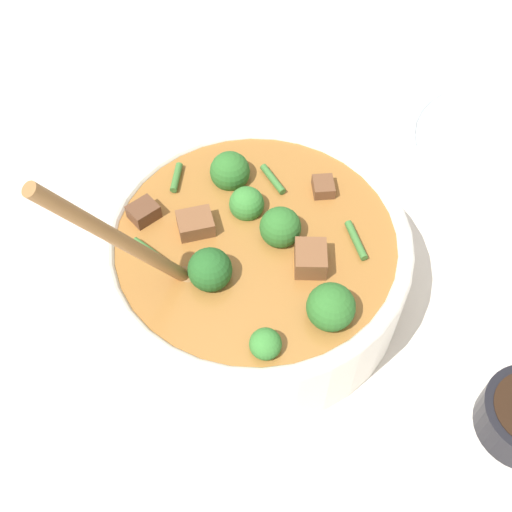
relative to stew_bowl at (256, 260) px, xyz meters
The scene contains 3 objects.
ground_plane 0.05m from the stew_bowl, 69.33° to the right, with size 4.00×4.00×0.00m, color silver.
stew_bowl is the anchor object (origin of this frame).
empty_plate 0.37m from the stew_bowl, 103.82° to the right, with size 0.25×0.25×0.02m.
Camera 1 is at (-0.24, 0.26, 0.57)m, focal length 45.00 mm.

